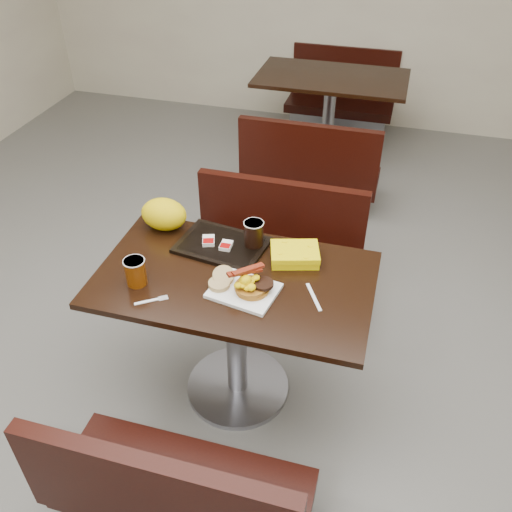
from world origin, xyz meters
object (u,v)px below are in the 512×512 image
(knife, at_px, (314,297))
(hashbrown_sleeve_left, at_px, (209,241))
(table_near, at_px, (236,337))
(bench_far_s, at_px, (312,160))
(coffee_cup_far, at_px, (254,234))
(bench_near_n, at_px, (273,254))
(bench_far_n, at_px, (341,92))
(tray, at_px, (222,245))
(coffee_cup_near, at_px, (136,272))
(table_far, at_px, (328,120))
(platter, at_px, (244,291))
(bench_near_s, at_px, (182,469))
(pancake_stack, at_px, (252,288))
(clamshell, at_px, (295,255))
(paper_bag, at_px, (164,214))
(fork, at_px, (146,302))
(hashbrown_sleeve_right, at_px, (226,245))

(knife, distance_m, hashbrown_sleeve_left, 0.59)
(table_near, bearing_deg, bench_far_s, 90.00)
(coffee_cup_far, bearing_deg, bench_near_n, 92.73)
(table_near, xyz_separation_m, bench_far_n, (0.00, 3.30, -0.02))
(tray, bearing_deg, coffee_cup_near, -119.51)
(table_far, bearing_deg, platter, -88.54)
(bench_near_s, xyz_separation_m, platter, (0.07, 0.61, 0.40))
(bench_near_n, height_order, bench_far_n, same)
(bench_far_s, relative_size, bench_far_n, 1.00)
(pancake_stack, height_order, clamshell, clamshell)
(platter, relative_size, paper_bag, 1.21)
(table_far, height_order, pancake_stack, pancake_stack)
(bench_far_n, relative_size, tray, 2.52)
(fork, bearing_deg, bench_far_n, 50.81)
(bench_near_s, height_order, pancake_stack, pancake_stack)
(bench_near_s, relative_size, clamshell, 4.68)
(fork, bearing_deg, platter, -10.09)
(pancake_stack, relative_size, hashbrown_sleeve_right, 2.02)
(bench_near_s, distance_m, knife, 0.85)
(coffee_cup_near, relative_size, tray, 0.31)
(bench_far_n, xyz_separation_m, tray, (-0.12, -3.11, 0.40))
(coffee_cup_far, xyz_separation_m, clamshell, (0.20, -0.04, -0.05))
(coffee_cup_near, xyz_separation_m, coffee_cup_far, (0.41, 0.38, 0.02))
(bench_near_n, height_order, paper_bag, paper_bag)
(table_near, height_order, hashbrown_sleeve_left, hashbrown_sleeve_left)
(table_near, xyz_separation_m, knife, (0.36, -0.04, 0.38))
(table_near, height_order, bench_near_s, table_near)
(hashbrown_sleeve_right, relative_size, paper_bag, 0.31)
(bench_near_n, height_order, coffee_cup_far, coffee_cup_far)
(bench_far_s, relative_size, knife, 5.77)
(pancake_stack, xyz_separation_m, coffee_cup_near, (-0.49, -0.07, 0.03))
(bench_far_n, relative_size, clamshell, 4.68)
(table_near, bearing_deg, table_far, 90.00)
(coffee_cup_far, bearing_deg, paper_bag, 174.94)
(bench_far_s, bearing_deg, pancake_stack, -86.99)
(fork, distance_m, clamshell, 0.69)
(table_far, relative_size, coffee_cup_near, 9.89)
(platter, bearing_deg, coffee_cup_far, 108.33)
(bench_far_n, height_order, tray, tray)
(platter, bearing_deg, bench_near_s, -86.38)
(platter, relative_size, clamshell, 1.27)
(knife, bearing_deg, table_near, -125.00)
(bench_far_s, height_order, bench_far_n, same)
(bench_far_n, bearing_deg, paper_bag, -98.21)
(bench_near_n, relative_size, bench_far_n, 1.00)
(platter, xyz_separation_m, paper_bag, (-0.51, 0.35, 0.07))
(table_near, relative_size, bench_far_s, 1.20)
(table_near, distance_m, hashbrown_sleeve_left, 0.48)
(bench_far_s, height_order, tray, tray)
(table_far, relative_size, clamshell, 5.61)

